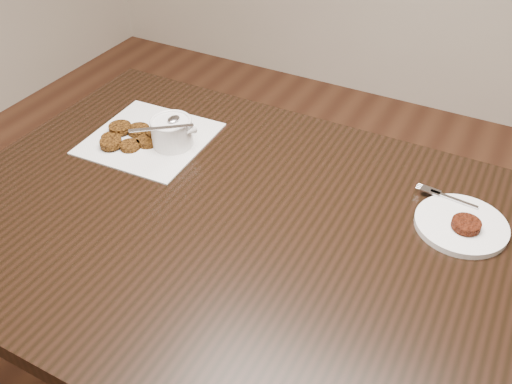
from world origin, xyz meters
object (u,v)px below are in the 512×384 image
table (266,348)px  napkin (150,138)px  plate_with_patty (462,222)px  sauce_ramekin (171,120)px

table → napkin: size_ratio=4.98×
plate_with_patty → sauce_ramekin: bearing=-177.6°
table → plate_with_patty: size_ratio=7.56×
table → sauce_ramekin: (-0.33, 0.16, 0.44)m
napkin → sauce_ramekin: size_ratio=2.05×
napkin → plate_with_patty: bearing=2.5°
table → plate_with_patty: 0.54m
sauce_ramekin → plate_with_patty: (0.66, 0.03, -0.06)m
table → napkin: 0.57m
table → plate_with_patty: plate_with_patty is taller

